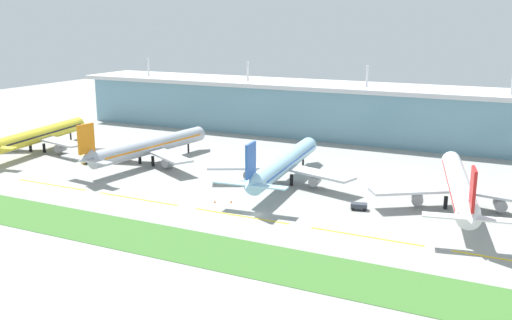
# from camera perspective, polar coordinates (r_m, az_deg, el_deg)

# --- Properties ---
(ground_plane) EXTENTS (600.00, 600.00, 0.00)m
(ground_plane) POSITION_cam_1_polar(r_m,az_deg,el_deg) (154.79, -0.04, -5.44)
(ground_plane) COLOR gray
(terminal_building) EXTENTS (288.00, 34.00, 32.51)m
(terminal_building) POSITION_cam_1_polar(r_m,az_deg,el_deg) (254.02, 11.15, 4.66)
(terminal_building) COLOR #6693A8
(terminal_building) RESTS_ON ground
(airliner_nearest) EXTENTS (48.18, 62.02, 18.90)m
(airliner_nearest) POSITION_cam_1_polar(r_m,az_deg,el_deg) (243.13, -20.80, 2.30)
(airliner_nearest) COLOR yellow
(airliner_nearest) RESTS_ON ground
(airliner_near_middle) EXTENTS (48.43, 65.42, 18.90)m
(airliner_near_middle) POSITION_cam_1_polar(r_m,az_deg,el_deg) (210.54, -10.63, 1.32)
(airliner_near_middle) COLOR #ADB2BC
(airliner_near_middle) RESTS_ON ground
(airliner_center) EXTENTS (48.58, 67.03, 18.90)m
(airliner_center) POSITION_cam_1_polar(r_m,az_deg,el_deg) (182.28, 2.75, -0.38)
(airliner_center) COLOR #9ED1EA
(airliner_center) RESTS_ON ground
(airliner_far_middle) EXTENTS (47.79, 68.65, 18.90)m
(airliner_far_middle) POSITION_cam_1_polar(r_m,az_deg,el_deg) (167.60, 19.51, -2.43)
(airliner_far_middle) COLOR white
(airliner_far_middle) RESTS_ON ground
(taxiway_stripe_west) EXTENTS (28.00, 0.70, 0.04)m
(taxiway_stripe_west) POSITION_cam_1_polar(r_m,az_deg,el_deg) (193.43, -19.68, -2.33)
(taxiway_stripe_west) COLOR yellow
(taxiway_stripe_west) RESTS_ON ground
(taxiway_stripe_mid_west) EXTENTS (28.00, 0.70, 0.04)m
(taxiway_stripe_mid_west) POSITION_cam_1_polar(r_m,az_deg,el_deg) (171.34, -11.67, -3.82)
(taxiway_stripe_mid_west) COLOR yellow
(taxiway_stripe_mid_west) RESTS_ON ground
(taxiway_stripe_centre) EXTENTS (28.00, 0.70, 0.04)m
(taxiway_stripe_centre) POSITION_cam_1_polar(r_m,az_deg,el_deg) (153.66, -1.52, -5.58)
(taxiway_stripe_centre) COLOR yellow
(taxiway_stripe_centre) RESTS_ON ground
(taxiway_stripe_mid_east) EXTENTS (28.00, 0.70, 0.04)m
(taxiway_stripe_mid_east) POSITION_cam_1_polar(r_m,az_deg,el_deg) (142.05, 10.83, -7.48)
(taxiway_stripe_mid_east) COLOR yellow
(taxiway_stripe_mid_east) RESTS_ON ground
(grass_verge) EXTENTS (300.00, 18.00, 0.10)m
(grass_verge) POSITION_cam_1_polar(r_m,az_deg,el_deg) (132.72, -5.23, -8.82)
(grass_verge) COLOR #3D702D
(grass_verge) RESTS_ON ground
(fuel_truck) EXTENTS (5.06, 7.65, 4.95)m
(fuel_truck) POSITION_cam_1_polar(r_m,az_deg,el_deg) (218.54, -16.05, 0.34)
(fuel_truck) COLOR gold
(fuel_truck) RESTS_ON ground
(pushback_tug) EXTENTS (4.81, 3.30, 1.85)m
(pushback_tug) POSITION_cam_1_polar(r_m,az_deg,el_deg) (160.71, 10.20, -4.52)
(pushback_tug) COLOR #333842
(pushback_tug) RESTS_ON ground
(safety_cone_left_wingtip) EXTENTS (0.56, 0.56, 0.70)m
(safety_cone_left_wingtip) POSITION_cam_1_polar(r_m,az_deg,el_deg) (164.60, -2.47, -4.14)
(safety_cone_left_wingtip) COLOR orange
(safety_cone_left_wingtip) RESTS_ON ground
(safety_cone_nose_front) EXTENTS (0.56, 0.56, 0.70)m
(safety_cone_nose_front) POSITION_cam_1_polar(r_m,az_deg,el_deg) (164.81, -4.12, -4.14)
(safety_cone_nose_front) COLOR orange
(safety_cone_nose_front) RESTS_ON ground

